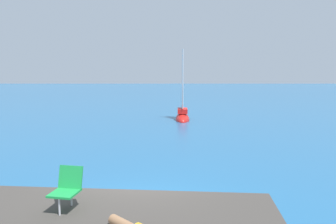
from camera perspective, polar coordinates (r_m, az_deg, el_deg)
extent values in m
plane|color=#236093|center=(9.33, -4.96, -15.97)|extent=(160.00, 160.00, 0.00)
cube|color=#3D4230|center=(8.86, -14.27, -17.48)|extent=(1.84, 1.54, 0.99)
ellipsoid|color=red|center=(24.81, 2.48, -1.32)|extent=(1.08, 2.96, 1.01)
cube|color=red|center=(24.72, 2.48, 0.22)|extent=(0.74, 1.30, 0.33)
cylinder|color=#B7B7BC|center=(24.27, 2.52, 5.14)|extent=(0.11, 0.11, 4.60)
cylinder|color=#B2B2B7|center=(25.34, 2.46, 0.74)|extent=(0.13, 1.84, 0.09)
pyramid|color=white|center=(24.80, 2.50, 4.76)|extent=(0.09, 1.47, 3.49)
cube|color=green|center=(6.86, -16.97, -12.89)|extent=(0.57, 0.60, 0.04)
cube|color=green|center=(7.00, -16.03, -10.49)|extent=(0.50, 0.24, 0.45)
cylinder|color=silver|center=(6.75, -17.77, -14.85)|extent=(0.04, 0.04, 0.35)
cylinder|color=silver|center=(7.13, -15.91, -13.56)|extent=(0.04, 0.04, 0.35)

